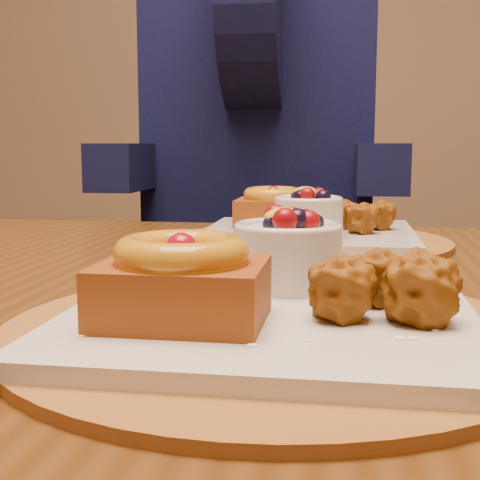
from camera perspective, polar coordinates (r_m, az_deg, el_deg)
name	(u,v)px	position (r m, az deg, el deg)	size (l,w,h in m)	color
dining_table	(294,348)	(0.71, 4.65, -9.21)	(1.60, 0.90, 0.76)	#3D220B
place_setting_near	(268,301)	(0.48, 2.45, -5.21)	(0.38, 0.38, 0.09)	brown
place_setting_far	(306,228)	(0.90, 5.64, 1.01)	(0.38, 0.38, 0.08)	brown
chair_far	(247,326)	(1.49, 0.63, -7.34)	(0.53, 0.53, 0.89)	black
diner	(261,98)	(1.41, 1.83, 12.06)	(0.57, 0.53, 0.92)	black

